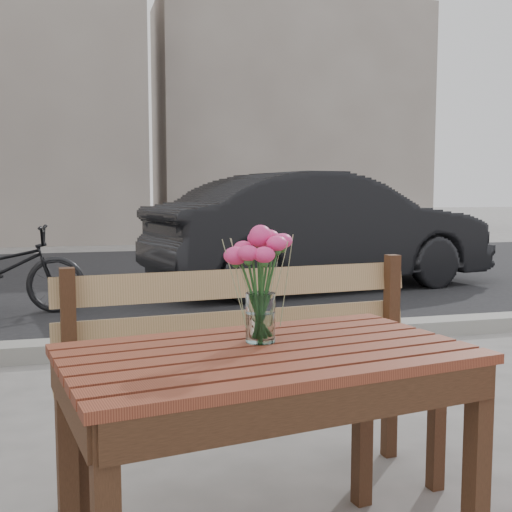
{
  "coord_description": "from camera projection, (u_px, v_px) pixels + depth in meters",
  "views": [
    {
      "loc": [
        -0.49,
        -1.56,
        1.15
      ],
      "look_at": [
        0.03,
        0.3,
        0.96
      ],
      "focal_mm": 45.0,
      "sensor_mm": 36.0,
      "label": 1
    }
  ],
  "objects": [
    {
      "name": "parked_car",
      "position": [
        322.0,
        231.0,
        7.66
      ],
      "size": [
        4.35,
        2.19,
        1.37
      ],
      "primitive_type": "imported",
      "rotation": [
        0.0,
        0.0,
        1.76
      ],
      "color": "black",
      "rests_on": "ground"
    },
    {
      "name": "backdrop_buildings",
      "position": [
        105.0,
        88.0,
        15.23
      ],
      "size": [
        15.5,
        4.0,
        8.0
      ],
      "color": "gray",
      "rests_on": "ground"
    },
    {
      "name": "street",
      "position": [
        131.0,
        301.0,
        6.6
      ],
      "size": [
        30.0,
        8.12,
        0.12
      ],
      "color": "black",
      "rests_on": "ground"
    },
    {
      "name": "main_table",
      "position": [
        268.0,
        388.0,
        1.84
      ],
      "size": [
        1.24,
        0.84,
        0.71
      ],
      "rotation": [
        0.0,
        0.0,
        0.16
      ],
      "color": "#5C2618",
      "rests_on": "ground"
    },
    {
      "name": "main_vase",
      "position": [
        260.0,
        270.0,
        1.89
      ],
      "size": [
        0.19,
        0.19,
        0.35
      ],
      "color": "white",
      "rests_on": "main_table"
    },
    {
      "name": "main_bench",
      "position": [
        252.0,
        350.0,
        2.45
      ],
      "size": [
        1.49,
        0.56,
        0.91
      ],
      "rotation": [
        0.0,
        0.0,
        0.09
      ],
      "color": "#9C7E50",
      "rests_on": "ground"
    }
  ]
}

